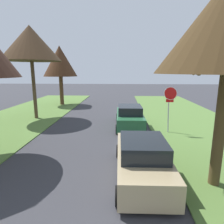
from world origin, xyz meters
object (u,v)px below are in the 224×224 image
at_px(stop_sign_far, 170,100).
at_px(street_tree_left_mid_b, 30,44).
at_px(parked_sedan_green, 130,117).
at_px(street_tree_left_far, 60,62).
at_px(parked_sedan_tan, 142,159).

height_order(stop_sign_far, street_tree_left_mid_b, street_tree_left_mid_b).
height_order(stop_sign_far, parked_sedan_green, stop_sign_far).
xyz_separation_m(street_tree_left_far, parked_sedan_green, (7.71, -8.95, -4.30)).
distance_m(stop_sign_far, parked_sedan_green, 3.12).
bearing_deg(parked_sedan_tan, stop_sign_far, 67.75).
bearing_deg(stop_sign_far, parked_sedan_green, 153.19).
bearing_deg(street_tree_left_mid_b, street_tree_left_far, 89.03).
bearing_deg(parked_sedan_green, street_tree_left_far, 130.74).
xyz_separation_m(parked_sedan_tan, parked_sedan_green, (-0.21, 6.77, 0.00)).
xyz_separation_m(street_tree_left_mid_b, parked_sedan_tan, (8.04, -8.89, -5.36)).
distance_m(street_tree_left_mid_b, street_tree_left_far, 6.91).
bearing_deg(parked_sedan_tan, parked_sedan_green, 91.80).
distance_m(street_tree_left_far, parked_sedan_tan, 18.12).
height_order(street_tree_left_mid_b, parked_sedan_green, street_tree_left_mid_b).
distance_m(stop_sign_far, street_tree_left_far, 14.69).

